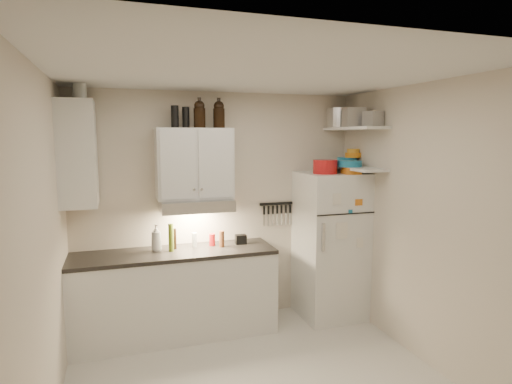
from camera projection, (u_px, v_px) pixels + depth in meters
name	position (u px, v px, depth m)	size (l,w,h in m)	color
ceiling	(262.00, 71.00, 3.29)	(3.20, 3.00, 0.02)	silver
back_wall	(219.00, 208.00, 4.88)	(3.20, 0.02, 2.60)	beige
left_wall	(42.00, 255.00, 2.96)	(0.02, 3.00, 2.60)	beige
right_wall	(426.00, 225.00, 3.96)	(0.02, 3.00, 2.60)	beige
base_cabinet	(176.00, 295.00, 4.53)	(2.10, 0.60, 0.88)	white
countertop	(174.00, 253.00, 4.47)	(2.10, 0.62, 0.04)	black
upper_cabinet	(194.00, 164.00, 4.55)	(0.80, 0.33, 0.75)	white
side_cabinet	(78.00, 154.00, 4.06)	(0.33, 0.55, 1.00)	white
range_hood	(196.00, 205.00, 4.55)	(0.76, 0.46, 0.12)	silver
fridge	(330.00, 245.00, 4.99)	(0.70, 0.68, 1.70)	white
shelf_hi	(355.00, 128.00, 4.75)	(0.30, 0.95, 0.03)	white
shelf_lo	(354.00, 168.00, 4.81)	(0.30, 0.95, 0.03)	white
knife_strip	(277.00, 204.00, 5.07)	(0.42, 0.02, 0.03)	black
dutch_oven	(325.00, 167.00, 4.74)	(0.27, 0.27, 0.16)	#A71315
book_stack	(351.00, 171.00, 4.72)	(0.17, 0.21, 0.07)	orange
spice_jar	(334.00, 169.00, 4.84)	(0.06, 0.06, 0.10)	silver
stock_pot	(340.00, 118.00, 5.04)	(0.32, 0.32, 0.23)	silver
tin_a	(354.00, 117.00, 4.68)	(0.21, 0.19, 0.21)	#AAAAAD
tin_b	(373.00, 119.00, 4.49)	(0.16, 0.16, 0.16)	#AAAAAD
bowl_teal	(347.00, 161.00, 5.02)	(0.23, 0.23, 0.09)	teal
bowl_orange	(353.00, 155.00, 4.97)	(0.19, 0.19, 0.06)	orange
bowl_yellow	(353.00, 151.00, 4.97)	(0.14, 0.14, 0.05)	gold
plates	(349.00, 164.00, 4.77)	(0.28, 0.28, 0.07)	teal
growler_a	(199.00, 114.00, 4.43)	(0.12, 0.12, 0.29)	black
growler_b	(219.00, 114.00, 4.53)	(0.12, 0.12, 0.29)	black
thermos_a	(186.00, 117.00, 4.44)	(0.07, 0.07, 0.22)	black
thermos_b	(175.00, 117.00, 4.40)	(0.08, 0.08, 0.23)	black
side_jar	(79.00, 91.00, 3.98)	(0.13, 0.13, 0.17)	silver
soap_bottle	(156.00, 236.00, 4.45)	(0.12, 0.12, 0.32)	white
pepper_mill	(222.00, 239.00, 4.63)	(0.05, 0.05, 0.18)	brown
oil_bottle	(171.00, 238.00, 4.45)	(0.06, 0.06, 0.29)	#5A701C
vinegar_bottle	(174.00, 239.00, 4.54)	(0.05, 0.05, 0.22)	black
clear_bottle	(194.00, 240.00, 4.61)	(0.05, 0.05, 0.16)	silver
red_jar	(212.00, 240.00, 4.69)	(0.07, 0.07, 0.13)	#A71315
caddy	(241.00, 239.00, 4.77)	(0.12, 0.09, 0.10)	black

